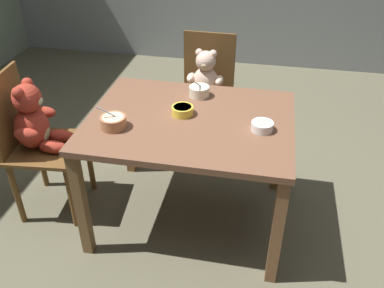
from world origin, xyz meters
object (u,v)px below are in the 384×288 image
dining_table (190,132)px  porridge_bowl_white_near_right (262,126)px  teddy_chair_far_center (205,84)px  porridge_bowl_terracotta_near_left (113,122)px  porridge_bowl_cream_far_center (199,91)px  porridge_bowl_yellow_center (183,110)px  teddy_chair_near_left (35,128)px

dining_table → porridge_bowl_white_near_right: size_ratio=9.70×
teddy_chair_far_center → porridge_bowl_terracotta_near_left: 1.03m
dining_table → porridge_bowl_white_near_right: porridge_bowl_white_near_right is taller
teddy_chair_far_center → porridge_bowl_white_near_right: size_ratio=7.66×
porridge_bowl_terracotta_near_left → porridge_bowl_white_near_right: (0.75, 0.12, -0.01)m
dining_table → porridge_bowl_cream_far_center: size_ratio=8.67×
dining_table → porridge_bowl_terracotta_near_left: 0.42m
teddy_chair_far_center → porridge_bowl_yellow_center: size_ratio=7.31×
teddy_chair_near_left → porridge_bowl_white_near_right: bearing=-4.7°
dining_table → teddy_chair_near_left: bearing=-176.2°
porridge_bowl_white_near_right → porridge_bowl_cream_far_center: bearing=140.8°
porridge_bowl_white_near_right → teddy_chair_far_center: bearing=117.5°
teddy_chair_near_left → porridge_bowl_cream_far_center: teddy_chair_near_left is taller
dining_table → teddy_chair_far_center: (-0.05, 0.79, -0.08)m
dining_table → porridge_bowl_cream_far_center: (-0.00, 0.27, 0.12)m
porridge_bowl_yellow_center → porridge_bowl_white_near_right: porridge_bowl_yellow_center is taller
teddy_chair_near_left → dining_table: bearing=-1.6°
dining_table → porridge_bowl_cream_far_center: bearing=90.2°
teddy_chair_far_center → porridge_bowl_white_near_right: bearing=29.2°
porridge_bowl_cream_far_center → porridge_bowl_white_near_right: (0.38, -0.31, -0.01)m
dining_table → porridge_bowl_terracotta_near_left: bearing=-155.8°
teddy_chair_near_left → porridge_bowl_terracotta_near_left: (0.53, -0.11, 0.17)m
porridge_bowl_cream_far_center → porridge_bowl_terracotta_near_left: bearing=-130.3°
porridge_bowl_cream_far_center → porridge_bowl_white_near_right: bearing=-39.2°
porridge_bowl_yellow_center → porridge_bowl_white_near_right: size_ratio=1.05×
dining_table → porridge_bowl_yellow_center: bearing=143.6°
teddy_chair_near_left → porridge_bowl_white_near_right: (1.29, 0.01, 0.16)m
dining_table → teddy_chair_far_center: teddy_chair_far_center is taller
porridge_bowl_white_near_right → porridge_bowl_yellow_center: bearing=169.3°
teddy_chair_far_center → porridge_bowl_terracotta_near_left: teddy_chair_far_center is taller
porridge_bowl_terracotta_near_left → porridge_bowl_yellow_center: bearing=32.4°
porridge_bowl_yellow_center → porridge_bowl_cream_far_center: (0.05, 0.23, 0.01)m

